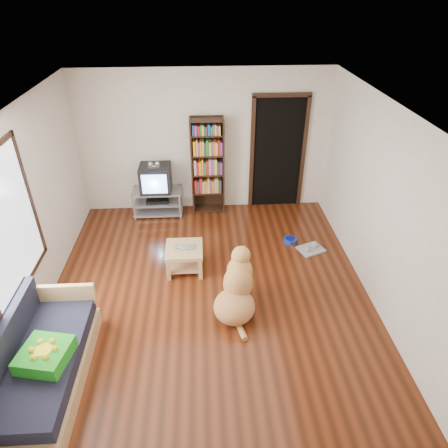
{
  "coord_description": "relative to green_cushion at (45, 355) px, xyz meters",
  "views": [
    {
      "loc": [
        -0.05,
        -4.38,
        3.86
      ],
      "look_at": [
        0.23,
        0.35,
        0.9
      ],
      "focal_mm": 32.0,
      "sensor_mm": 36.0,
      "label": 1
    }
  ],
  "objects": [
    {
      "name": "ground",
      "position": [
        1.75,
        1.47,
        -0.5
      ],
      "size": [
        5.0,
        5.0,
        0.0
      ],
      "primitive_type": "plane",
      "color": "#59220F",
      "rests_on": "ground"
    },
    {
      "name": "ceiling",
      "position": [
        1.75,
        1.47,
        2.1
      ],
      "size": [
        5.0,
        5.0,
        0.0
      ],
      "primitive_type": "plane",
      "rotation": [
        3.14,
        0.0,
        0.0
      ],
      "color": "white",
      "rests_on": "ground"
    },
    {
      "name": "wall_back",
      "position": [
        1.75,
        3.97,
        0.8
      ],
      "size": [
        4.5,
        0.0,
        4.5
      ],
      "primitive_type": "plane",
      "rotation": [
        1.57,
        0.0,
        0.0
      ],
      "color": "beige",
      "rests_on": "ground"
    },
    {
      "name": "wall_front",
      "position": [
        1.75,
        -1.03,
        0.8
      ],
      "size": [
        4.5,
        0.0,
        4.5
      ],
      "primitive_type": "plane",
      "rotation": [
        -1.57,
        0.0,
        0.0
      ],
      "color": "beige",
      "rests_on": "ground"
    },
    {
      "name": "wall_left",
      "position": [
        -0.5,
        1.47,
        0.8
      ],
      "size": [
        0.0,
        5.0,
        5.0
      ],
      "primitive_type": "plane",
      "rotation": [
        1.57,
        0.0,
        1.57
      ],
      "color": "beige",
      "rests_on": "ground"
    },
    {
      "name": "wall_right",
      "position": [
        4.0,
        1.47,
        0.8
      ],
      "size": [
        0.0,
        5.0,
        5.0
      ],
      "primitive_type": "plane",
      "rotation": [
        1.57,
        0.0,
        -1.57
      ],
      "color": "beige",
      "rests_on": "ground"
    },
    {
      "name": "green_cushion",
      "position": [
        0.0,
        0.0,
        0.0
      ],
      "size": [
        0.57,
        0.57,
        0.16
      ],
      "primitive_type": "cube",
      "rotation": [
        0.0,
        0.0,
        -0.2
      ],
      "color": "green",
      "rests_on": "sofa"
    },
    {
      "name": "laptop",
      "position": [
        1.39,
        1.95,
        -0.09
      ],
      "size": [
        0.35,
        0.26,
        0.02
      ],
      "primitive_type": "imported",
      "rotation": [
        0.0,
        0.0,
        -0.18
      ],
      "color": "silver",
      "rests_on": "coffee_table"
    },
    {
      "name": "dog_bowl",
      "position": [
        3.15,
        2.61,
        -0.46
      ],
      "size": [
        0.22,
        0.22,
        0.08
      ],
      "primitive_type": "cylinder",
      "color": "navy",
      "rests_on": "ground"
    },
    {
      "name": "grey_rag",
      "position": [
        3.45,
        2.36,
        -0.48
      ],
      "size": [
        0.49,
        0.45,
        0.03
      ],
      "primitive_type": "cube",
      "rotation": [
        0.0,
        0.0,
        0.39
      ],
      "color": "#959595",
      "rests_on": "ground"
    },
    {
      "name": "window",
      "position": [
        -0.48,
        0.97,
        1.0
      ],
      "size": [
        0.03,
        1.46,
        1.7
      ],
      "color": "white",
      "rests_on": "wall_left"
    },
    {
      "name": "doorway",
      "position": [
        3.1,
        3.95,
        0.62
      ],
      "size": [
        1.03,
        0.05,
        2.19
      ],
      "color": "black",
      "rests_on": "wall_back"
    },
    {
      "name": "tv_stand",
      "position": [
        0.85,
        3.72,
        -0.23
      ],
      "size": [
        0.9,
        0.45,
        0.5
      ],
      "color": "#99999E",
      "rests_on": "ground"
    },
    {
      "name": "crt_tv",
      "position": [
        0.85,
        3.74,
        0.24
      ],
      "size": [
        0.55,
        0.52,
        0.58
      ],
      "color": "black",
      "rests_on": "tv_stand"
    },
    {
      "name": "bookshelf",
      "position": [
        1.8,
        3.81,
        0.5
      ],
      "size": [
        0.6,
        0.3,
        1.8
      ],
      "color": "black",
      "rests_on": "ground"
    },
    {
      "name": "sofa",
      "position": [
        -0.12,
        0.09,
        -0.24
      ],
      "size": [
        0.8,
        1.8,
        0.8
      ],
      "color": "tan",
      "rests_on": "ground"
    },
    {
      "name": "coffee_table",
      "position": [
        1.39,
        1.98,
        -0.22
      ],
      "size": [
        0.55,
        0.55,
        0.4
      ],
      "color": "tan",
      "rests_on": "ground"
    },
    {
      "name": "dog",
      "position": [
        2.11,
        1.09,
        -0.18
      ],
      "size": [
        0.69,
        1.07,
        0.88
      ],
      "color": "#C3834B",
      "rests_on": "ground"
    }
  ]
}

